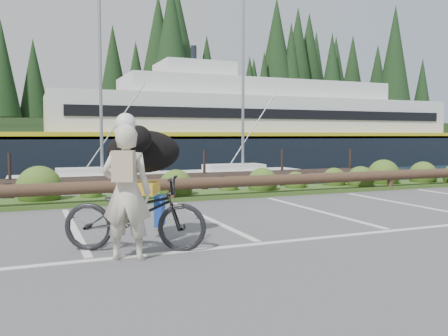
{
  "coord_description": "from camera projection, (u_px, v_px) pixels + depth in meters",
  "views": [
    {
      "loc": [
        -3.34,
        -6.89,
        1.69
      ],
      "look_at": [
        -0.08,
        0.96,
        1.1
      ],
      "focal_mm": 38.0,
      "sensor_mm": 36.0,
      "label": 1
    }
  ],
  "objects": [
    {
      "name": "harbor_backdrop",
      "position": [
        51.0,
        145.0,
        80.18
      ],
      "size": [
        170.0,
        160.0,
        30.0
      ],
      "color": "#1B3340",
      "rests_on": "ground"
    },
    {
      "name": "log_rail",
      "position": [
        172.0,
        202.0,
        11.98
      ],
      "size": [
        32.0,
        0.3,
        0.6
      ],
      "primitive_type": null,
      "color": "#443021",
      "rests_on": "ground"
    },
    {
      "name": "bicycle",
      "position": [
        135.0,
        214.0,
        6.89
      ],
      "size": [
        2.19,
        1.53,
        1.09
      ],
      "primitive_type": "imported",
      "rotation": [
        0.0,
        0.0,
        1.14
      ],
      "color": "black",
      "rests_on": "ground"
    },
    {
      "name": "dog",
      "position": [
        144.0,
        152.0,
        7.5
      ],
      "size": [
        1.01,
        1.3,
        0.68
      ],
      "primitive_type": "ellipsoid",
      "rotation": [
        0.0,
        0.0,
        1.14
      ],
      "color": "black",
      "rests_on": "bicycle"
    },
    {
      "name": "cyclist",
      "position": [
        127.0,
        193.0,
        6.38
      ],
      "size": [
        0.79,
        0.68,
        1.84
      ],
      "primitive_type": "imported",
      "rotation": [
        0.0,
        0.0,
        2.71
      ],
      "color": "beige",
      "rests_on": "ground"
    },
    {
      "name": "vegetation_strip",
      "position": [
        164.0,
        197.0,
        12.62
      ],
      "size": [
        34.0,
        1.6,
        0.1
      ],
      "primitive_type": "cube",
      "color": "#3D5B21",
      "rests_on": "ground"
    },
    {
      "name": "ground",
      "position": [
        251.0,
        239.0,
        7.74
      ],
      "size": [
        72.0,
        72.0,
        0.0
      ],
      "primitive_type": "plane",
      "color": "#4D4D4F"
    }
  ]
}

